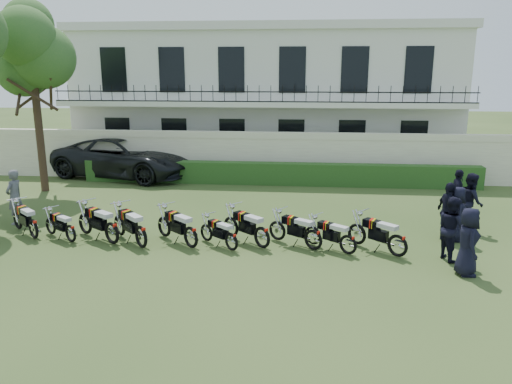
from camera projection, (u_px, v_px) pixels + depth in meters
ground at (234, 234)px, 15.99m from camera, size 100.00×100.00×0.00m
perimeter_wall at (258, 156)px, 23.44m from camera, size 30.00×0.35×2.30m
hedge at (278, 174)px, 22.73m from camera, size 18.00×0.60×1.00m
building at (268, 95)px, 28.58m from camera, size 20.40×9.60×7.40m
tree_west_near at (32, 50)px, 20.26m from camera, size 3.40×3.20×7.90m
motorcycle_0 at (33, 224)px, 15.37m from camera, size 1.57×1.35×1.08m
motorcycle_1 at (70, 229)px, 15.09m from camera, size 1.47×1.02×0.93m
motorcycle_2 at (111, 228)px, 14.90m from camera, size 1.81×1.29×1.16m
motorcycle_3 at (141, 231)px, 14.58m from camera, size 1.58×1.55×1.15m
motorcycle_4 at (191, 232)px, 14.57m from camera, size 1.61×1.42×1.12m
motorcycle_5 at (231, 237)px, 14.39m from camera, size 1.34×1.15×0.92m
motorcycle_6 at (262, 232)px, 14.55m from camera, size 1.60×1.43×1.12m
motorcycle_7 at (314, 235)px, 14.42m from camera, size 1.65×1.16×1.05m
motorcycle_8 at (348, 240)px, 14.09m from camera, size 1.50×1.14×0.98m
motorcycle_9 at (398, 240)px, 13.89m from camera, size 1.58×1.41×1.10m
suv at (125, 157)px, 24.24m from camera, size 7.57×4.86×1.94m
inspector at (15, 197)px, 16.85m from camera, size 0.54×0.74×1.88m
officer_0 at (468, 242)px, 12.66m from camera, size 0.60×0.89×1.77m
officer_1 at (452, 228)px, 13.70m from camera, size 0.92×1.04×1.79m
officer_2 at (448, 212)px, 15.14m from camera, size 0.72×1.16×1.84m
officer_3 at (457, 214)px, 15.20m from camera, size 0.58×0.86×1.70m
officer_4 at (470, 202)px, 16.20m from camera, size 0.75×0.95×1.90m
officer_5 at (457, 194)px, 17.50m from camera, size 0.65×1.10×1.76m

